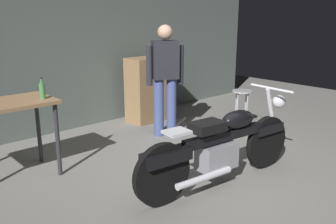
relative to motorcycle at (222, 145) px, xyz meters
name	(u,v)px	position (x,y,z in m)	size (l,w,h in m)	color
ground_plane	(209,179)	(0.00, 0.16, -0.45)	(12.00, 12.00, 0.00)	gray
back_wall	(79,31)	(0.00, 2.96, 1.10)	(8.00, 0.12, 3.10)	#56605B
motorcycle	(222,145)	(0.00, 0.00, 0.00)	(2.19, 0.60, 1.00)	black
person_standing	(165,76)	(0.67, 1.66, 0.48)	(0.52, 0.37, 1.67)	#43538E
shop_stool	(242,99)	(1.76, 1.05, 0.05)	(0.32, 0.32, 0.64)	#B2B2B7
wooden_dresser	(150,89)	(1.03, 2.46, 0.10)	(0.80, 0.47, 1.10)	#99724C
bottle	(42,90)	(-1.28, 1.54, 0.55)	(0.06, 0.06, 0.24)	#4C8C4C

